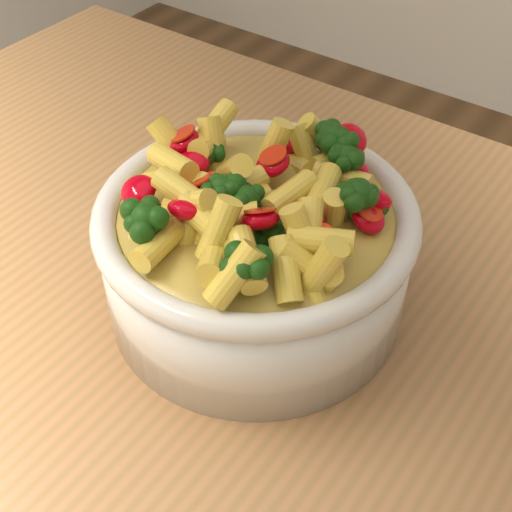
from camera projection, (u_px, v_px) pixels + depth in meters
The scene contains 3 objects.
table at pixel (289, 472), 0.58m from camera, with size 1.20×0.80×0.90m.
serving_bowl at pixel (256, 255), 0.55m from camera, with size 0.24×0.24×0.10m.
pasta_salad at pixel (256, 188), 0.50m from camera, with size 0.19×0.19×0.04m.
Camera 1 is at (0.16, -0.27, 1.32)m, focal length 50.00 mm.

